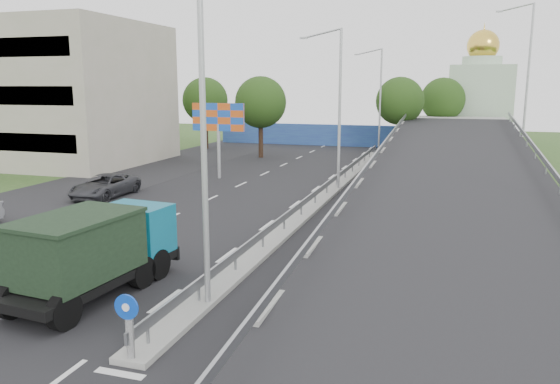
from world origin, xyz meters
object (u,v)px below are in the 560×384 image
at_px(lamp_post_far, 378,95).
at_px(billboard, 218,121).
at_px(sign_bollard, 129,326).
at_px(lamp_post_near, 197,119).
at_px(dump_truck, 95,248).
at_px(parked_car_c, 105,186).
at_px(lamp_post_mid, 337,101).
at_px(church, 479,98).

relative_size(lamp_post_far, billboard, 1.83).
distance_m(sign_bollard, lamp_post_near, 6.12).
relative_size(sign_bollard, dump_truck, 0.25).
xyz_separation_m(dump_truck, parked_car_c, (-9.29, 13.67, -0.86)).
distance_m(lamp_post_near, lamp_post_mid, 20.00).
distance_m(lamp_post_mid, church, 35.41).
relative_size(church, parked_car_c, 2.74).
xyz_separation_m(lamp_post_near, parked_car_c, (-13.04, 13.60, -5.11)).
distance_m(lamp_post_near, dump_truck, 5.66).
bearing_deg(church, lamp_post_far, -125.24).
bearing_deg(billboard, lamp_post_mid, -12.38).
bearing_deg(billboard, sign_bollard, -70.79).
relative_size(sign_bollard, lamp_post_far, 0.17).
bearing_deg(dump_truck, church, 81.28).
distance_m(lamp_post_mid, billboard, 9.47).
distance_m(lamp_post_far, church, 17.15).
height_order(sign_bollard, lamp_post_mid, lamp_post_mid).
distance_m(lamp_post_mid, parked_car_c, 15.40).
distance_m(church, billboard, 37.23).
bearing_deg(lamp_post_mid, billboard, 167.62).
relative_size(billboard, parked_car_c, 1.09).
xyz_separation_m(church, dump_truck, (-13.64, -54.07, -3.75)).
bearing_deg(lamp_post_mid, parked_car_c, -153.86).
height_order(lamp_post_mid, lamp_post_far, same).
xyz_separation_m(sign_bollard, lamp_post_near, (0.11, 3.83, 4.77)).
distance_m(lamp_post_far, dump_truck, 40.46).
distance_m(lamp_post_near, lamp_post_far, 40.00).
bearing_deg(billboard, parked_car_c, -115.07).
distance_m(sign_bollard, parked_car_c, 21.70).
relative_size(lamp_post_far, church, 0.73).
relative_size(lamp_post_near, church, 0.73).
xyz_separation_m(sign_bollard, lamp_post_mid, (0.11, 23.83, 4.77)).
bearing_deg(parked_car_c, dump_truck, -55.48).
distance_m(lamp_post_mid, dump_truck, 20.85).
distance_m(lamp_post_near, billboard, 23.87).
height_order(billboard, parked_car_c, billboard).
xyz_separation_m(church, billboard, (-19.00, -32.00, -1.12)).
height_order(lamp_post_mid, parked_car_c, lamp_post_mid).
relative_size(lamp_post_mid, billboard, 1.83).
xyz_separation_m(lamp_post_near, church, (9.89, 54.00, -0.50)).
relative_size(lamp_post_mid, church, 0.73).
xyz_separation_m(lamp_post_mid, billboard, (-9.11, 2.00, -1.62)).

